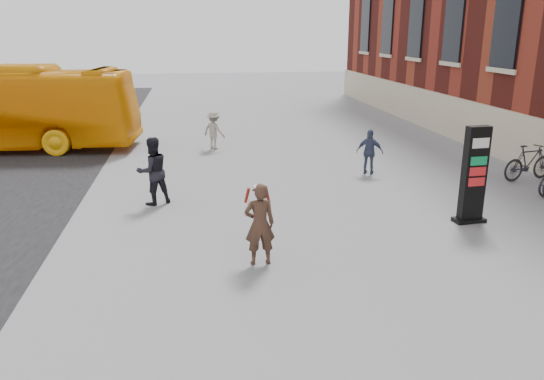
{
  "coord_description": "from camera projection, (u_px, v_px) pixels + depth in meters",
  "views": [
    {
      "loc": [
        -1.84,
        -10.4,
        4.58
      ],
      "look_at": [
        -0.2,
        0.47,
        1.25
      ],
      "focal_mm": 35.0,
      "sensor_mm": 36.0,
      "label": 1
    }
  ],
  "objects": [
    {
      "name": "pedestrian_a",
      "position": [
        153.0,
        171.0,
        14.31
      ],
      "size": [
        1.11,
        1.02,
        1.85
      ],
      "primitive_type": "imported",
      "rotation": [
        0.0,
        0.0,
        3.59
      ],
      "color": "black",
      "rests_on": "ground"
    },
    {
      "name": "pedestrian_c",
      "position": [
        370.0,
        152.0,
        17.4
      ],
      "size": [
        0.94,
        0.7,
        1.48
      ],
      "primitive_type": "imported",
      "rotation": [
        0.0,
        0.0,
        2.7
      ],
      "color": "#3B4460",
      "rests_on": "ground"
    },
    {
      "name": "woman",
      "position": [
        260.0,
        223.0,
        10.6
      ],
      "size": [
        0.66,
        0.6,
        1.7
      ],
      "rotation": [
        0.0,
        0.0,
        3.2
      ],
      "color": "#321D16",
      "rests_on": "ground"
    },
    {
      "name": "info_pylon",
      "position": [
        474.0,
        175.0,
        12.86
      ],
      "size": [
        0.8,
        0.45,
        2.41
      ],
      "rotation": [
        0.0,
        0.0,
        0.08
      ],
      "color": "black",
      "rests_on": "ground"
    },
    {
      "name": "ground",
      "position": [
        284.0,
        251.0,
        11.43
      ],
      "size": [
        100.0,
        100.0,
        0.0
      ],
      "primitive_type": "plane",
      "color": "#9E9EA3"
    },
    {
      "name": "pedestrian_b",
      "position": [
        214.0,
        130.0,
        21.03
      ],
      "size": [
        1.11,
        1.06,
        1.51
      ],
      "primitive_type": "imported",
      "rotation": [
        0.0,
        0.0,
        2.44
      ],
      "color": "gray",
      "rests_on": "ground"
    },
    {
      "name": "bike_7",
      "position": [
        529.0,
        162.0,
        16.7
      ],
      "size": [
        1.98,
        0.92,
        1.15
      ],
      "primitive_type": "imported",
      "rotation": [
        0.0,
        0.0,
        1.77
      ],
      "color": "#232228",
      "rests_on": "ground"
    }
  ]
}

